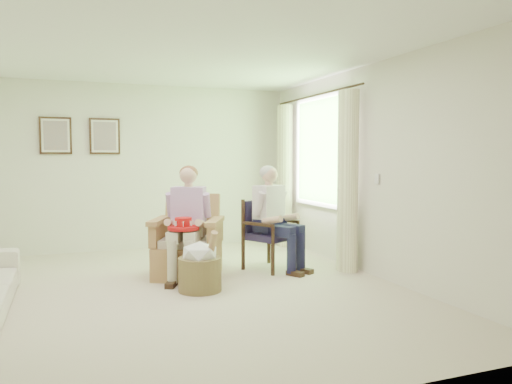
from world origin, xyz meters
TOP-DOWN VIEW (x-y plane):
  - floor at (0.00, 0.00)m, footprint 5.50×5.50m
  - back_wall at (0.00, 2.75)m, footprint 5.00×0.04m
  - front_wall at (0.00, -2.75)m, footprint 5.00×0.04m
  - right_wall at (2.50, 0.00)m, footprint 0.04×5.50m
  - ceiling at (0.00, 0.00)m, footprint 5.00×5.50m
  - window at (2.46, 1.20)m, footprint 0.13×2.50m
  - curtain_left at (2.33, 0.22)m, footprint 0.34×0.34m
  - curtain_right at (2.33, 2.18)m, footprint 0.34×0.34m
  - framed_print_left at (-1.15, 2.71)m, footprint 0.45×0.05m
  - framed_print_right at (-0.45, 2.71)m, footprint 0.45×0.05m
  - wicker_armchair at (0.35, 0.67)m, footprint 0.78×0.77m
  - wood_armchair at (1.45, 0.74)m, footprint 0.58×0.54m
  - person_wicker at (0.35, 0.54)m, footprint 0.40×0.62m
  - person_dark at (1.45, 0.59)m, footprint 0.40×0.62m
  - red_hat at (0.23, 0.36)m, footprint 0.36×0.36m
  - hatbox at (0.32, -0.06)m, footprint 0.60×0.60m

SIDE VIEW (x-z plane):
  - floor at x=0.00m, z-range 0.00..0.00m
  - hatbox at x=0.32m, z-range -0.08..0.62m
  - wicker_armchair at x=0.35m, z-range -0.18..0.82m
  - wood_armchair at x=1.45m, z-range 0.04..0.93m
  - red_hat at x=0.23m, z-range 0.60..0.74m
  - person_dark at x=1.45m, z-range 0.11..1.43m
  - person_wicker at x=0.35m, z-range 0.11..1.44m
  - curtain_left at x=2.33m, z-range 0.00..2.30m
  - curtain_right at x=2.33m, z-range 0.00..2.30m
  - back_wall at x=0.00m, z-range 0.00..2.60m
  - front_wall at x=0.00m, z-range 0.00..2.60m
  - right_wall at x=2.50m, z-range 0.00..2.60m
  - window at x=2.46m, z-range 0.77..2.40m
  - framed_print_left at x=-1.15m, z-range 1.51..2.06m
  - framed_print_right at x=-0.45m, z-range 1.51..2.06m
  - ceiling at x=0.00m, z-range 2.59..2.61m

